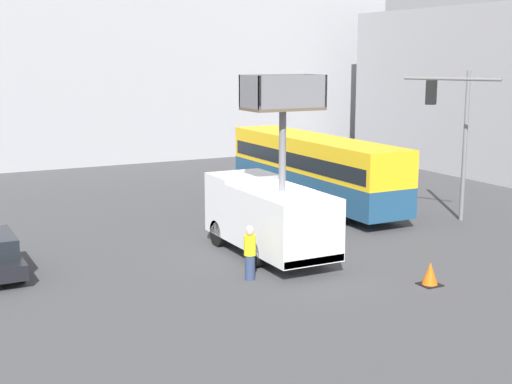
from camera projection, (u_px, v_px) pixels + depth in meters
ground_plane at (286, 253)px, 25.55m from camera, size 120.00×120.00×0.00m
building_backdrop_far at (82, 64)px, 49.02m from camera, size 44.00×10.00×12.88m
utility_truck at (269, 212)px, 24.92m from camera, size 2.52×6.03×6.37m
city_bus at (314, 166)px, 33.45m from camera, size 2.42×11.94×3.24m
traffic_light_pole at (454, 122)px, 28.79m from camera, size 3.83×3.58×6.38m
road_worker_near_truck at (250, 253)px, 22.41m from camera, size 0.38×0.38×1.76m
road_worker_directing at (325, 220)px, 26.74m from camera, size 0.38×0.38×1.82m
traffic_cone_near_truck at (430, 274)px, 21.97m from camera, size 0.64×0.64×0.73m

